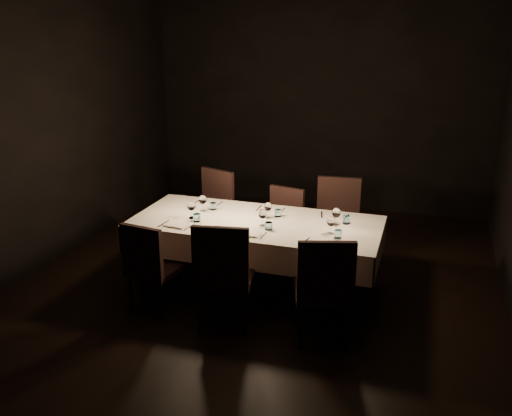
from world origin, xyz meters
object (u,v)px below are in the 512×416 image
(dining_table, at_px, (256,228))
(chair_far_center, at_px, (283,222))
(chair_near_right, at_px, (324,285))
(chair_far_right, at_px, (337,219))
(chair_near_center, at_px, (224,271))
(chair_far_left, at_px, (212,208))
(chair_near_left, at_px, (150,263))

(dining_table, xyz_separation_m, chair_far_center, (0.08, 0.75, -0.19))
(dining_table, height_order, chair_far_center, chair_far_center)
(chair_near_right, distance_m, chair_far_center, 1.73)
(chair_far_right, bearing_deg, chair_near_right, -90.33)
(dining_table, xyz_separation_m, chair_near_center, (-0.04, -0.83, -0.12))
(chair_far_center, bearing_deg, chair_far_left, -172.61)
(chair_near_right, bearing_deg, chair_near_center, -14.42)
(chair_far_left, xyz_separation_m, chair_far_center, (0.91, -0.07, -0.05))
(chair_near_left, xyz_separation_m, chair_far_center, (0.89, 1.52, -0.01))
(chair_near_left, distance_m, chair_far_right, 2.22)
(chair_near_center, bearing_deg, chair_near_left, -14.29)
(chair_near_right, distance_m, chair_far_left, 2.34)
(chair_near_right, xyz_separation_m, chair_far_left, (-1.70, 1.62, 0.00))
(chair_near_left, xyz_separation_m, chair_near_right, (1.68, -0.02, 0.04))
(chair_near_center, bearing_deg, chair_far_left, -74.02)
(chair_far_left, bearing_deg, chair_near_center, -44.68)
(chair_near_right, xyz_separation_m, chair_far_right, (-0.17, 1.66, 0.01))
(chair_near_right, distance_m, chair_far_right, 1.67)
(chair_far_left, bearing_deg, chair_far_right, 21.14)
(chair_near_right, bearing_deg, dining_table, -59.30)
(chair_near_center, distance_m, chair_far_left, 1.83)
(chair_far_right, bearing_deg, chair_far_left, 175.29)
(chair_near_center, distance_m, chair_far_right, 1.84)
(dining_table, bearing_deg, chair_near_center, -92.44)
(chair_near_left, relative_size, chair_near_center, 0.88)
(chair_near_center, height_order, chair_near_right, chair_near_center)
(chair_far_center, distance_m, chair_far_right, 0.62)
(chair_near_center, xyz_separation_m, chair_far_center, (0.12, 1.58, -0.07))
(dining_table, bearing_deg, chair_far_center, 83.77)
(chair_near_center, relative_size, chair_far_left, 1.03)
(chair_near_left, height_order, chair_far_center, chair_near_left)
(chair_near_right, relative_size, chair_far_right, 0.98)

